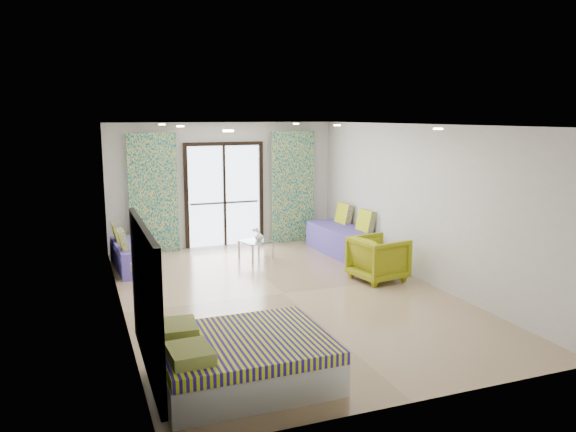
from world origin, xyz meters
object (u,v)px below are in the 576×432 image
object	(u,v)px
coffee_table	(256,243)
armchair	(378,256)
daybed_left	(133,255)
daybed_right	(343,239)
bed	(242,359)

from	to	relation	value
coffee_table	armchair	xyz separation A→B (m)	(1.55, -2.18, 0.09)
daybed_left	daybed_right	world-z (taller)	daybed_right
bed	daybed_left	xyz separation A→B (m)	(-0.64, 5.15, 0.00)
daybed_left	coffee_table	world-z (taller)	daybed_left
daybed_right	armchair	size ratio (longest dim) A/B	2.36
coffee_table	armchair	distance (m)	2.68
daybed_right	bed	bearing A→B (deg)	-128.91
daybed_left	armchair	bearing A→B (deg)	-33.71
armchair	coffee_table	bearing A→B (deg)	26.02
daybed_right	armchair	bearing A→B (deg)	-100.80
bed	daybed_right	bearing A→B (deg)	53.22
bed	coffee_table	bearing A→B (deg)	70.88
daybed_left	armchair	size ratio (longest dim) A/B	2.06
daybed_left	coffee_table	xyz separation A→B (m)	(2.38, -0.13, 0.07)
bed	coffee_table	size ratio (longest dim) A/B	2.58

